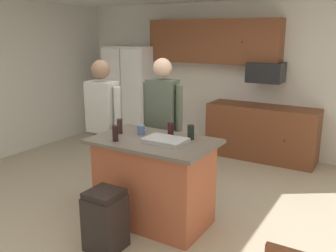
# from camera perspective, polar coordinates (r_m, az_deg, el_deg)

# --- Properties ---
(floor) EXTENTS (7.04, 7.04, 0.00)m
(floor) POSITION_cam_1_polar(r_m,az_deg,el_deg) (4.66, -2.76, -12.29)
(floor) COLOR #B7A88E
(floor) RESTS_ON ground
(back_wall) EXTENTS (6.40, 0.10, 2.60)m
(back_wall) POSITION_cam_1_polar(r_m,az_deg,el_deg) (6.72, 10.61, 7.38)
(back_wall) COLOR silver
(back_wall) RESTS_ON ground
(cabinet_run_upper) EXTENTS (2.40, 0.38, 0.75)m
(cabinet_run_upper) POSITION_cam_1_polar(r_m,az_deg,el_deg) (6.64, 6.92, 12.86)
(cabinet_run_upper) COLOR brown
(cabinet_run_lower) EXTENTS (1.80, 0.63, 0.90)m
(cabinet_run_lower) POSITION_cam_1_polar(r_m,az_deg,el_deg) (6.39, 14.27, -0.94)
(cabinet_run_lower) COLOR brown
(cabinet_run_lower) RESTS_ON ground
(refrigerator) EXTENTS (0.93, 0.76, 1.82)m
(refrigerator) POSITION_cam_1_polar(r_m,az_deg,el_deg) (7.36, -5.51, 5.10)
(refrigerator) COLOR white
(refrigerator) RESTS_ON ground
(microwave_over_range) EXTENTS (0.56, 0.40, 0.32)m
(microwave_over_range) POSITION_cam_1_polar(r_m,az_deg,el_deg) (6.23, 14.89, 8.01)
(microwave_over_range) COLOR black
(kitchen_island) EXTENTS (1.33, 0.83, 0.97)m
(kitchen_island) POSITION_cam_1_polar(r_m,az_deg,el_deg) (4.12, -2.18, -8.47)
(kitchen_island) COLOR #AD5638
(kitchen_island) RESTS_ON ground
(person_guest_left) EXTENTS (0.57, 0.23, 1.76)m
(person_guest_left) POSITION_cam_1_polar(r_m,az_deg,el_deg) (4.72, -10.02, 1.09)
(person_guest_left) COLOR #383842
(person_guest_left) RESTS_ON ground
(person_guest_by_door) EXTENTS (0.57, 0.23, 1.78)m
(person_guest_by_door) POSITION_cam_1_polar(r_m,az_deg,el_deg) (4.71, -0.84, 1.43)
(person_guest_by_door) COLOR #4C5166
(person_guest_by_door) RESTS_ON ground
(glass_dark_ale) EXTENTS (0.07, 0.07, 0.16)m
(glass_dark_ale) POSITION_cam_1_polar(r_m,az_deg,el_deg) (3.96, 3.54, -0.96)
(glass_dark_ale) COLOR black
(glass_dark_ale) RESTS_ON kitchen_island
(tumbler_amber) EXTENTS (0.07, 0.07, 0.15)m
(tumbler_amber) POSITION_cam_1_polar(r_m,az_deg,el_deg) (4.07, 0.42, -0.56)
(tumbler_amber) COLOR black
(tumbler_amber) RESTS_ON kitchen_island
(glass_pilsner) EXTENTS (0.06, 0.06, 0.17)m
(glass_pilsner) POSITION_cam_1_polar(r_m,az_deg,el_deg) (3.93, -8.15, -1.12)
(glass_pilsner) COLOR black
(glass_pilsner) RESTS_ON kitchen_island
(glass_short_whisky) EXTENTS (0.06, 0.06, 0.17)m
(glass_short_whisky) POSITION_cam_1_polar(r_m,az_deg,el_deg) (4.21, -7.48, -0.03)
(glass_short_whisky) COLOR #2F1E19
(glass_short_whisky) RESTS_ON kitchen_island
(mug_blue_stoneware) EXTENTS (0.13, 0.08, 0.10)m
(mug_blue_stoneware) POSITION_cam_1_polar(r_m,az_deg,el_deg) (4.16, -4.11, -0.59)
(mug_blue_stoneware) COLOR #4C6B99
(mug_blue_stoneware) RESTS_ON kitchen_island
(serving_tray) EXTENTS (0.44, 0.30, 0.04)m
(serving_tray) POSITION_cam_1_polar(r_m,az_deg,el_deg) (3.86, -0.42, -2.21)
(serving_tray) COLOR #B7B7BC
(serving_tray) RESTS_ON kitchen_island
(trash_bin) EXTENTS (0.34, 0.34, 0.61)m
(trash_bin) POSITION_cam_1_polar(r_m,az_deg,el_deg) (3.77, -9.65, -14.15)
(trash_bin) COLOR black
(trash_bin) RESTS_ON ground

